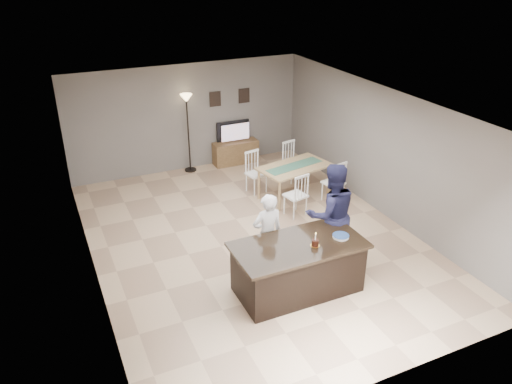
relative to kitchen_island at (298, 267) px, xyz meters
name	(u,v)px	position (x,y,z in m)	size (l,w,h in m)	color
floor	(253,239)	(0.00, 1.80, -0.45)	(8.00, 8.00, 0.00)	tan
room_shell	(253,161)	(0.00, 1.80, 1.22)	(8.00, 8.00, 8.00)	slate
kitchen_island	(298,267)	(0.00, 0.00, 0.00)	(2.15, 1.10, 0.90)	black
tv_console	(236,152)	(1.20, 5.57, -0.15)	(1.20, 0.40, 0.60)	brown
television	(234,132)	(1.20, 5.64, 0.41)	(0.91, 0.12, 0.53)	black
tv_screen_glow	(235,132)	(1.20, 5.56, 0.42)	(0.78, 0.78, 0.00)	orange
picture_frames	(230,97)	(1.15, 5.78, 1.30)	(1.10, 0.02, 0.38)	black
doorway	(113,291)	(-2.99, -0.50, 0.80)	(0.00, 2.10, 2.65)	black
woman	(267,234)	(-0.23, 0.69, 0.31)	(0.56, 0.36, 1.52)	silver
man	(331,214)	(0.95, 0.55, 0.50)	(0.93, 0.72, 1.91)	#1B1C3D
birthday_cake	(315,243)	(0.21, -0.15, 0.50)	(0.15, 0.15, 0.24)	gold
plate_stack	(341,236)	(0.73, -0.11, 0.47)	(0.28, 0.28, 0.04)	white
dining_table	(294,171)	(1.65, 3.15, 0.17)	(1.87, 2.09, 0.98)	tan
floor_lamp	(187,112)	(-0.06, 5.59, 1.11)	(0.30, 0.30, 2.01)	black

